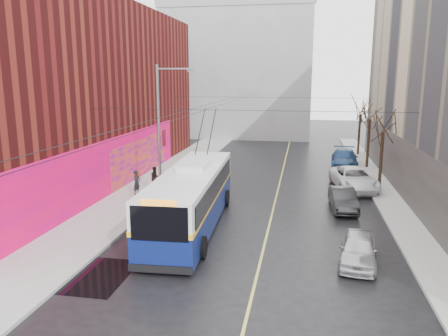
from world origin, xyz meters
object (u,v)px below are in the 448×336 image
(tree_far, at_px, (361,107))
(pedestrian_b, at_px, (155,178))
(parked_car_b, at_px, (343,199))
(parked_car_c, at_px, (354,179))
(parked_car_a, at_px, (358,249))
(following_car, at_px, (219,165))
(trolleybus, at_px, (192,197))
(parked_car_d, at_px, (344,159))
(pedestrian_a, at_px, (137,182))
(streetlight_pole, at_px, (161,128))
(tree_mid, at_px, (370,111))
(tree_near, at_px, (384,122))

(tree_far, relative_size, pedestrian_b, 3.96)
(parked_car_b, height_order, parked_car_c, parked_car_c)
(parked_car_a, bearing_deg, following_car, 126.93)
(trolleybus, height_order, parked_car_d, trolleybus)
(following_car, bearing_deg, pedestrian_a, -121.40)
(streetlight_pole, distance_m, parked_car_d, 19.00)
(pedestrian_a, height_order, pedestrian_b, pedestrian_a)
(tree_far, distance_m, pedestrian_a, 26.49)
(parked_car_a, bearing_deg, parked_car_d, 94.80)
(tree_mid, distance_m, following_car, 14.33)
(tree_near, height_order, tree_mid, tree_mid)
(trolleybus, xyz_separation_m, pedestrian_a, (-5.34, 5.39, -0.70))
(streetlight_pole, height_order, parked_car_b, streetlight_pole)
(trolleybus, distance_m, parked_car_d, 20.79)
(tree_near, bearing_deg, tree_mid, 90.00)
(trolleybus, bearing_deg, following_car, 92.42)
(pedestrian_b, bearing_deg, parked_car_c, -28.01)
(parked_car_b, bearing_deg, pedestrian_b, 165.91)
(tree_far, height_order, parked_car_d, tree_far)
(trolleybus, distance_m, pedestrian_b, 8.48)
(tree_near, xyz_separation_m, parked_car_a, (-3.20, -14.67, -4.30))
(tree_mid, bearing_deg, parked_car_c, -104.03)
(tree_mid, distance_m, parked_car_a, 22.38)
(streetlight_pole, xyz_separation_m, tree_far, (15.14, 20.00, 0.30))
(parked_car_b, bearing_deg, trolleybus, -154.78)
(parked_car_d, bearing_deg, pedestrian_b, -138.41)
(parked_car_d, bearing_deg, tree_far, 77.20)
(tree_near, bearing_deg, parked_car_d, 105.68)
(parked_car_d, height_order, pedestrian_b, pedestrian_b)
(trolleybus, xyz_separation_m, parked_car_a, (8.53, -3.44, -1.04))
(following_car, bearing_deg, parked_car_b, -50.62)
(tree_near, xyz_separation_m, pedestrian_a, (-17.06, -5.83, -3.96))
(streetlight_pole, height_order, following_car, streetlight_pole)
(parked_car_b, bearing_deg, pedestrian_a, 173.43)
(trolleybus, distance_m, parked_car_c, 14.14)
(trolleybus, bearing_deg, pedestrian_a, 132.07)
(trolleybus, bearing_deg, parked_car_c, 43.80)
(streetlight_pole, bearing_deg, parked_car_b, -2.22)
(streetlight_pole, bearing_deg, pedestrian_a, 175.04)
(parked_car_a, bearing_deg, trolleybus, 165.98)
(tree_far, bearing_deg, parked_car_a, -96.37)
(tree_mid, distance_m, pedestrian_b, 20.20)
(following_car, bearing_deg, tree_far, 33.70)
(parked_car_b, xyz_separation_m, parked_car_c, (1.20, 5.46, 0.14))
(following_car, relative_size, pedestrian_b, 2.41)
(parked_car_a, bearing_deg, tree_near, 85.64)
(tree_near, relative_size, parked_car_a, 1.62)
(parked_car_c, bearing_deg, pedestrian_a, -171.09)
(parked_car_b, xyz_separation_m, pedestrian_a, (-13.86, 0.63, 0.34))
(tree_far, height_order, pedestrian_b, tree_far)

